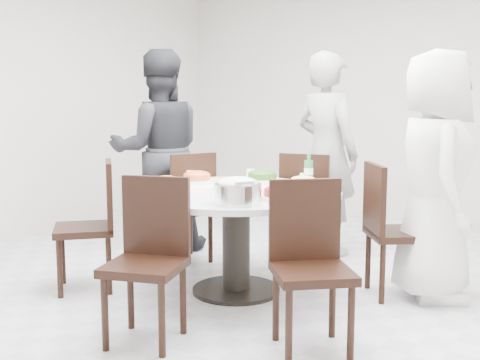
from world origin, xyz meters
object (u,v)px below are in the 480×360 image
Objects in this scene: chair_nw at (183,207)px; diner_middle at (327,154)px; chair_se at (313,269)px; dining_table at (236,242)px; beverage_bottle at (309,169)px; rice_bowl at (238,194)px; diner_right at (435,176)px; soup_bowl at (165,190)px; chair_ne at (399,230)px; chair_s at (144,263)px; chair_n at (309,207)px; chair_sw at (84,226)px; diner_left at (158,151)px.

diner_middle is (0.88, 0.96, 0.43)m from chair_nw.
diner_middle reaches higher than chair_se.
dining_table is 0.80m from beverage_bottle.
rice_bowl is (0.27, -1.82, -0.09)m from diner_middle.
soup_bowl is (-1.48, -1.14, -0.08)m from diner_right.
diner_right is at bearing -101.90° from chair_ne.
rice_bowl is at bearing 121.93° from chair_se.
chair_s and chair_se have the same top height.
chair_n is 0.53× the size of diner_middle.
beverage_bottle reaches higher than soup_bowl.
chair_sw is 0.53× the size of diner_middle.
chair_se is 1.38m from beverage_bottle.
chair_n is 1.48m from diner_left.
chair_sw is at bearing 44.64° from chair_n.
diner_middle is at bearing 161.21° from diner_left.
chair_ne is at bearing 141.97° from chair_n.
rice_bowl is at bearing 98.48° from diner_left.
beverage_bottle is (0.23, -0.48, 0.39)m from chair_n.
beverage_bottle is at bearing 62.36° from dining_table.
dining_table is 1.58× the size of chair_n.
diner_middle is at bearing 29.52° from diner_right.
rice_bowl is (0.24, 0.61, 0.34)m from chair_s.
diner_right reaches higher than rice_bowl.
chair_n is 0.66m from beverage_bottle.
dining_table is 0.69m from rice_bowl.
diner_right is 7.15× the size of soup_bowl.
beverage_bottle is at bearing 103.42° from chair_n.
diner_left is at bearing 109.79° from chair_s.
rice_bowl is at bearing 1.92° from soup_bowl.
chair_s is at bearing 117.30° from diner_right.
chair_nw is at bearing 67.85° from diner_right.
diner_left is 6.20× the size of rice_bowl.
soup_bowl is (-0.28, -0.45, 0.41)m from dining_table.
chair_s is 1.66m from beverage_bottle.
beverage_bottle is (0.22, 1.60, 0.39)m from chair_s.
diner_left is 1.95m from rice_bowl.
rice_bowl reaches higher than dining_table.
chair_ne is 1.28m from rice_bowl.
chair_nw is 3.21× the size of rice_bowl.
chair_nw is (-1.85, -0.16, 0.00)m from chair_ne.
chair_nw is at bearing -173.47° from beverage_bottle.
chair_se is 4.08× the size of beverage_bottle.
chair_n is 1.00× the size of chair_nw.
chair_se reaches higher than dining_table.
chair_sw is at bearing -149.56° from dining_table.
chair_sw is 1.00× the size of chair_s.
chair_s is 0.53× the size of diner_middle.
diner_middle is (-0.02, 0.36, 0.43)m from chair_n.
chair_nw and chair_se have the same top height.
beverage_bottle is (0.29, 0.56, 0.49)m from dining_table.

